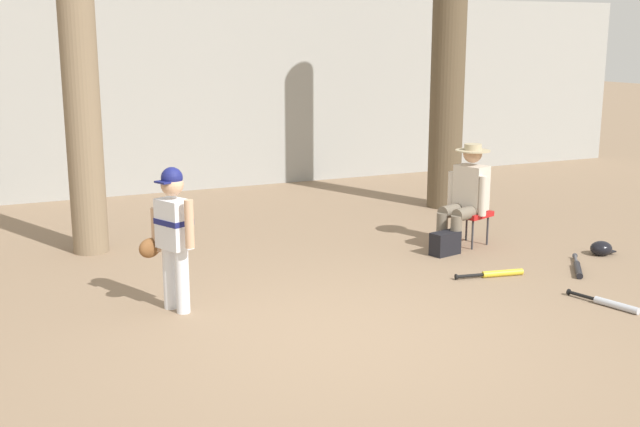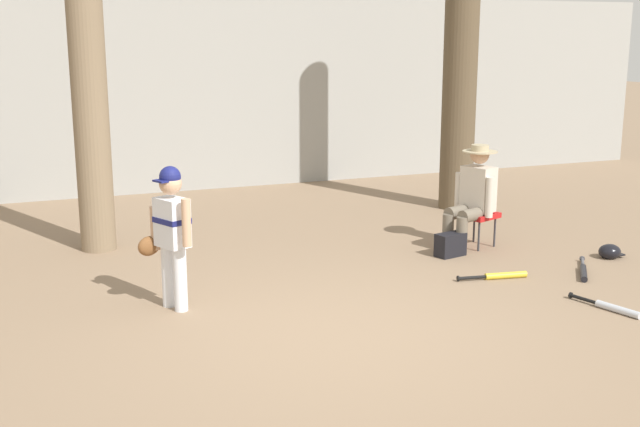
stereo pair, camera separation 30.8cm
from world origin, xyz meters
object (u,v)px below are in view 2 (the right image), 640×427
at_px(folding_stool, 477,216).
at_px(young_ballplayer, 170,228).
at_px(tree_behind_spectator, 460,63).
at_px(bat_black_composite, 583,271).
at_px(bat_aluminum_silver, 612,308).
at_px(bat_yellow_trainer, 500,276).
at_px(tree_near_player, 86,39).
at_px(handbag_beside_stool, 450,245).
at_px(seated_spectator, 473,194).
at_px(batting_helmet_black, 610,252).

bearing_deg(folding_stool, young_ballplayer, -167.47).
bearing_deg(tree_behind_spectator, young_ballplayer, -148.99).
bearing_deg(bat_black_composite, bat_aluminum_silver, -117.43).
distance_m(young_ballplayer, folding_stool, 3.85).
bearing_deg(young_ballplayer, tree_behind_spectator, 31.01).
bearing_deg(bat_yellow_trainer, tree_near_player, 143.42).
bearing_deg(bat_aluminum_silver, bat_yellow_trainer, 107.13).
relative_size(folding_stool, bat_black_composite, 0.76).
height_order(tree_behind_spectator, handbag_beside_stool, tree_behind_spectator).
xyz_separation_m(bat_yellow_trainer, bat_aluminum_silver, (0.37, -1.19, -0.00)).
bearing_deg(bat_black_composite, folding_stool, 106.85).
bearing_deg(seated_spectator, young_ballplayer, -167.66).
bearing_deg(young_ballplayer, folding_stool, 12.53).
relative_size(handbag_beside_stool, bat_aluminum_silver, 0.48).
height_order(folding_stool, seated_spectator, seated_spectator).
bearing_deg(batting_helmet_black, bat_aluminum_silver, -130.90).
relative_size(seated_spectator, bat_aluminum_silver, 1.69).
relative_size(tree_near_player, tree_behind_spectator, 1.12).
bearing_deg(batting_helmet_black, young_ballplayer, 178.14).
height_order(seated_spectator, batting_helmet_black, seated_spectator).
bearing_deg(young_ballplayer, bat_black_composite, -7.46).
height_order(seated_spectator, bat_yellow_trainer, seated_spectator).
bearing_deg(handbag_beside_stool, bat_aluminum_silver, -79.54).
bearing_deg(batting_helmet_black, seated_spectator, 141.36).
xyz_separation_m(folding_stool, seated_spectator, (-0.09, -0.03, 0.28)).
xyz_separation_m(bat_black_composite, bat_yellow_trainer, (-0.89, 0.19, 0.00)).
relative_size(tree_near_player, folding_stool, 10.40).
bearing_deg(bat_black_composite, handbag_beside_stool, 129.12).
relative_size(tree_near_player, seated_spectator, 4.43).
distance_m(bat_yellow_trainer, bat_aluminum_silver, 1.25).
bearing_deg(bat_black_composite, batting_helmet_black, 29.49).
distance_m(young_ballplayer, bat_aluminum_silver, 4.01).
xyz_separation_m(tree_near_player, seated_spectator, (4.03, -1.56, -1.74)).
bearing_deg(bat_aluminum_silver, handbag_beside_stool, 100.46).
bearing_deg(handbag_beside_stool, batting_helmet_black, -24.77).
height_order(seated_spectator, bat_black_composite, seated_spectator).
height_order(young_ballplayer, bat_black_composite, young_ballplayer).
height_order(tree_near_player, bat_black_composite, tree_near_player).
relative_size(tree_behind_spectator, handbag_beside_stool, 13.91).
bearing_deg(bat_black_composite, tree_behind_spectator, 81.50).
height_order(tree_near_player, tree_behind_spectator, tree_near_player).
height_order(folding_stool, handbag_beside_stool, folding_stool).
bearing_deg(young_ballplayer, tree_near_player, 99.32).
relative_size(tree_behind_spectator, batting_helmet_black, 15.99).
relative_size(young_ballplayer, folding_stool, 2.55).
xyz_separation_m(young_ballplayer, batting_helmet_black, (4.84, -0.16, -0.67)).
xyz_separation_m(tree_near_player, bat_yellow_trainer, (3.65, -2.71, -2.35)).
bearing_deg(handbag_beside_stool, bat_yellow_trainer, -88.45).
height_order(tree_behind_spectator, bat_black_composite, tree_behind_spectator).
bearing_deg(bat_yellow_trainer, tree_behind_spectator, 66.23).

